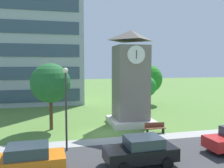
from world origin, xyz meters
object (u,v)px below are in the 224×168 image
Objects in this scene: clock_tower at (131,83)px; tree_streetside at (148,79)px; parked_car_black at (141,151)px; street_lamp at (66,100)px; tree_near_tower at (146,87)px; tree_by_building at (50,83)px; parked_car_orange at (25,161)px; park_bench at (155,128)px.

clock_tower reaches higher than tree_streetside.
tree_streetside is at bearing 66.48° from parked_car_black.
street_lamp is 1.34× the size of parked_car_black.
tree_by_building is at bearing -150.59° from tree_near_tower.
parked_car_orange is (-1.24, -9.08, -3.44)m from tree_by_building.
clock_tower is 1.52× the size of tree_by_building.
clock_tower is 8.86m from street_lamp.
park_bench is 6.91m from parked_car_black.
street_lamp is at bearing -138.26° from clock_tower.
clock_tower is 13.24m from parked_car_orange.
clock_tower reaches higher than parked_car_orange.
tree_by_building reaches higher than tree_near_tower.
clock_tower is 5.14m from park_bench.
tree_by_building is 1.41× the size of parked_car_orange.
street_lamp is 1.27× the size of tree_near_tower.
tree_near_tower is at bearing 57.09° from clock_tower.
clock_tower is at bearing 41.74° from street_lamp.
tree_near_tower is at bearing -115.84° from tree_streetside.
parked_car_orange is (-15.39, -20.27, -2.98)m from tree_streetside.
clock_tower is at bearing -120.21° from tree_streetside.
park_bench is 0.40× the size of tree_near_tower.
park_bench is 11.64m from parked_car_orange.
clock_tower is 12.82m from tree_streetside.
street_lamp is 5.92m from tree_by_building.
tree_near_tower is (4.30, 6.65, -1.03)m from clock_tower.
tree_near_tower is at bearing 29.41° from tree_by_building.
tree_streetside reaches higher than parked_car_orange.
tree_streetside is at bearing 52.43° from street_lamp.
tree_near_tower is at bearing 50.10° from parked_car_orange.
tree_streetside is at bearing 52.79° from parked_car_orange.
parked_car_black is (4.18, -3.41, -2.72)m from street_lamp.
tree_streetside reaches higher than tree_near_tower.
parked_car_orange is at bearing -125.32° from street_lamp.
parked_car_orange is (-8.94, -9.20, -3.28)m from clock_tower.
clock_tower is 10.16m from parked_car_black.
street_lamp is at bearing -79.21° from tree_by_building.
tree_streetside is (5.30, 14.48, 3.38)m from park_bench.
tree_streetside is at bearing 59.79° from clock_tower.
parked_car_black is at bearing -104.61° from clock_tower.
park_bench is 0.42× the size of parked_car_orange.
tree_near_tower is at bearing 72.58° from park_bench.
parked_car_black is at bearing -0.96° from parked_car_orange.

